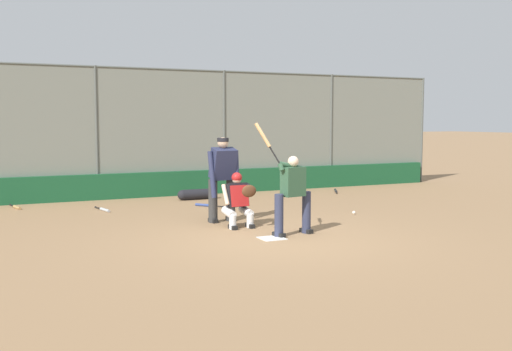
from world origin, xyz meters
TOP-DOWN VIEW (x-y plane):
  - ground_plane at (0.00, 0.00)m, footprint 160.00×160.00m
  - home_plate_marker at (0.00, 0.00)m, footprint 0.43×0.43m
  - backstop_fence at (0.00, -6.78)m, footprint 18.40×0.08m
  - padding_wall at (0.00, -6.68)m, footprint 17.96×0.18m
  - bleachers_beyond at (-2.90, -9.28)m, footprint 12.83×2.50m
  - batter_at_plate at (-0.50, -0.15)m, footprint 1.05×0.58m
  - catcher_behind_plate at (0.09, -1.31)m, footprint 0.57×0.67m
  - umpire_home at (0.13, -2.02)m, footprint 0.72×0.47m
  - spare_bat_near_backstop at (3.94, -5.93)m, footprint 0.23×0.82m
  - spare_bat_by_padding at (2.10, -4.62)m, footprint 0.22×0.82m
  - spare_bat_third_base_side at (-0.32, -4.29)m, footprint 0.53×0.68m
  - spare_bat_first_base_side at (-4.88, -5.51)m, footprint 0.48×0.79m
  - fielding_glove_on_dirt at (-3.55, -5.68)m, footprint 0.29×0.22m
  - baseball_loose at (-2.94, -1.73)m, footprint 0.07×0.07m
  - equipment_bag_dugout_side at (-0.58, -5.64)m, footprint 1.09×0.28m

SIDE VIEW (x-z plane):
  - ground_plane at x=0.00m, z-range 0.00..0.00m
  - home_plate_marker at x=0.00m, z-range 0.00..0.01m
  - spare_bat_by_padding at x=2.10m, z-range 0.00..0.07m
  - spare_bat_third_base_side at x=-0.32m, z-range 0.00..0.07m
  - spare_bat_first_base_side at x=-4.88m, z-range 0.00..0.07m
  - spare_bat_near_backstop at x=3.94m, z-range 0.00..0.07m
  - baseball_loose at x=-2.94m, z-range 0.00..0.07m
  - fielding_glove_on_dirt at x=-3.55m, z-range 0.00..0.10m
  - equipment_bag_dugout_side at x=-0.58m, z-range 0.00..0.28m
  - padding_wall at x=0.00m, z-range 0.00..0.69m
  - bleachers_beyond at x=-2.90m, z-range -0.26..1.22m
  - catcher_behind_plate at x=0.09m, z-range 0.02..1.11m
  - batter_at_plate at x=-0.50m, z-range -0.24..1.84m
  - umpire_home at x=0.13m, z-range 0.07..1.84m
  - backstop_fence at x=0.00m, z-range 0.09..3.65m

